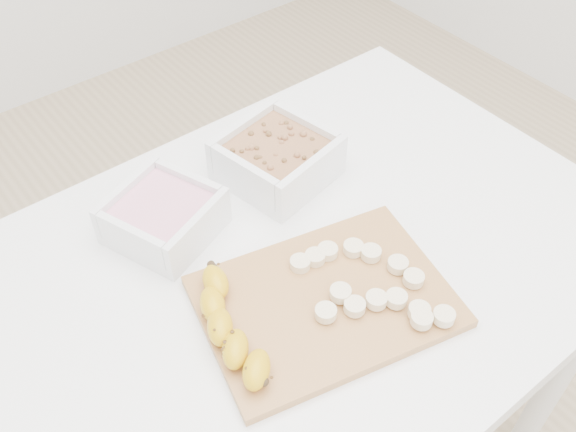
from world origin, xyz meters
TOP-DOWN VIEW (x-y plane):
  - table at (0.00, 0.00)m, footprint 1.00×0.70m
  - bowl_yogurt at (-0.13, 0.17)m, footprint 0.19×0.19m
  - bowl_granola at (0.08, 0.16)m, footprint 0.19×0.19m
  - cutting_board at (-0.03, -0.09)m, footprint 0.38×0.31m
  - banana at (-0.16, -0.06)m, footprint 0.13×0.20m
  - banana_slices at (0.03, -0.12)m, footprint 0.16×0.22m

SIDE VIEW (x-z plane):
  - table at x=0.00m, z-range 0.28..1.03m
  - cutting_board at x=-0.03m, z-range 0.75..0.76m
  - banana_slices at x=0.03m, z-range 0.77..0.78m
  - banana at x=-0.16m, z-range 0.77..0.80m
  - bowl_yogurt at x=-0.13m, z-range 0.75..0.82m
  - bowl_granola at x=0.08m, z-range 0.75..0.83m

